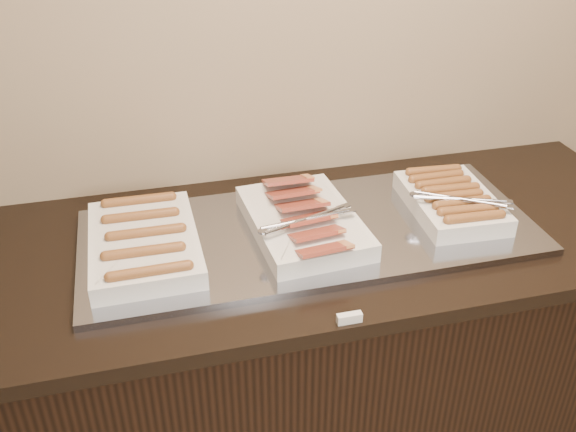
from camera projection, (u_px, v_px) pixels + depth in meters
The scene contains 6 objects.
counter at pixel (301, 360), 1.94m from camera, with size 2.06×0.76×0.90m.
warming_tray at pixel (310, 232), 1.71m from camera, with size 1.20×0.50×0.02m, color #9295A0.
dish_left at pixel (144, 242), 1.60m from camera, with size 0.27×0.40×0.07m.
dish_center at pixel (303, 221), 1.68m from camera, with size 0.29×0.42×0.09m.
dish_right at pixel (452, 200), 1.77m from camera, with size 0.26×0.34×0.08m.
label_holder at pixel (349, 318), 1.41m from camera, with size 0.06×0.02×0.02m, color silver.
Camera 1 is at (-0.39, 0.75, 1.83)m, focal length 40.00 mm.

